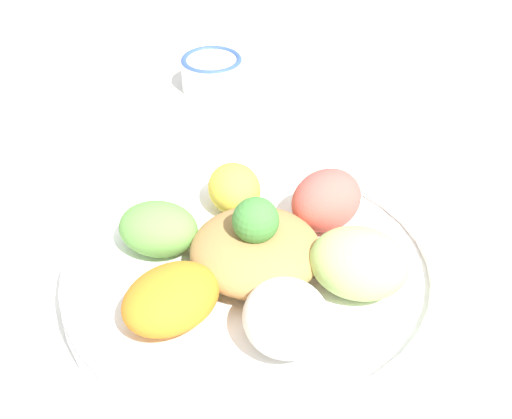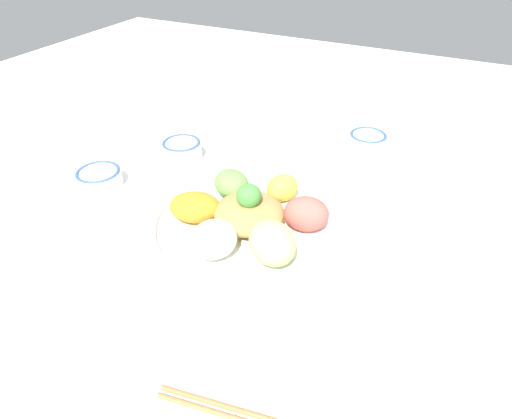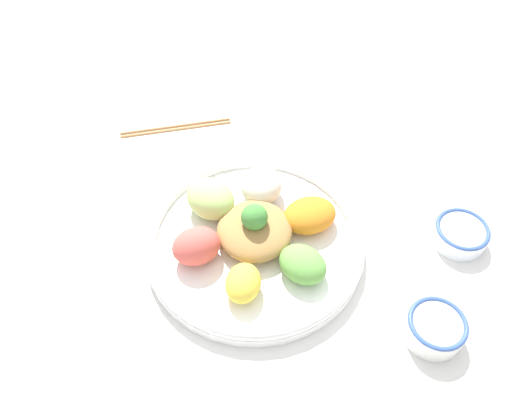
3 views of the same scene
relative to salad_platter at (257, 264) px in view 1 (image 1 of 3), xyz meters
The scene contains 4 objects.
ground_plane 0.03m from the salad_platter, ahead, with size 2.40×2.40×0.00m, color white.
salad_platter is the anchor object (origin of this frame).
rice_bowl_blue 0.39m from the salad_platter, 105.63° to the right, with size 0.08×0.08×0.05m.
serving_spoon_main 0.25m from the salad_platter, 138.76° to the right, with size 0.04×0.13×0.01m.
Camera 1 is at (0.19, 0.44, 0.47)m, focal length 50.00 mm.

